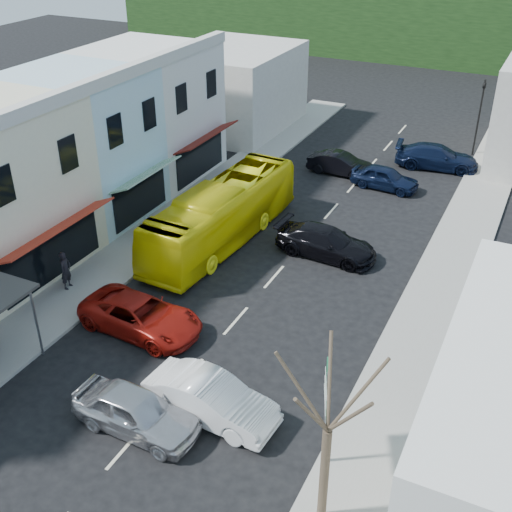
{
  "coord_description": "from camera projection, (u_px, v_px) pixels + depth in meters",
  "views": [
    {
      "loc": [
        10.64,
        -15.98,
        16.31
      ],
      "look_at": [
        0.0,
        6.0,
        2.2
      ],
      "focal_mm": 45.0,
      "sensor_mm": 36.0,
      "label": 1
    }
  ],
  "objects": [
    {
      "name": "ground",
      "position": [
        188.0,
        376.0,
        24.63
      ],
      "size": [
        120.0,
        120.0,
        0.0
      ],
      "primitive_type": "plane",
      "color": "black",
      "rests_on": "ground"
    },
    {
      "name": "sidewalk_left",
      "position": [
        165.0,
        227.0,
        35.22
      ],
      "size": [
        3.0,
        52.0,
        0.15
      ],
      "primitive_type": "cube",
      "color": "gray",
      "rests_on": "ground"
    },
    {
      "name": "sidewalk_right",
      "position": [
        440.0,
        292.0,
        29.56
      ],
      "size": [
        3.0,
        52.0,
        0.15
      ],
      "primitive_type": "cube",
      "color": "gray",
      "rests_on": "ground"
    },
    {
      "name": "shopfront_row",
      "position": [
        17.0,
        178.0,
        31.24
      ],
      "size": [
        8.25,
        30.0,
        8.0
      ],
      "color": "silver",
      "rests_on": "ground"
    },
    {
      "name": "distant_block_left",
      "position": [
        234.0,
        88.0,
        48.7
      ],
      "size": [
        8.0,
        10.0,
        6.0
      ],
      "primitive_type": "cube",
      "color": "#B7B2A8",
      "rests_on": "ground"
    },
    {
      "name": "bus",
      "position": [
        222.0,
        215.0,
        33.19
      ],
      "size": [
        3.17,
        11.73,
        3.1
      ],
      "primitive_type": "imported",
      "rotation": [
        0.0,
        0.0,
        -0.06
      ],
      "color": "yellow",
      "rests_on": "ground"
    },
    {
      "name": "car_silver",
      "position": [
        136.0,
        413.0,
        21.9
      ],
      "size": [
        4.45,
        1.94,
        1.4
      ],
      "primitive_type": "imported",
      "rotation": [
        0.0,
        0.0,
        1.54
      ],
      "color": "#B9BABF",
      "rests_on": "ground"
    },
    {
      "name": "car_white",
      "position": [
        211.0,
        401.0,
        22.4
      ],
      "size": [
        4.52,
        2.1,
        1.4
      ],
      "primitive_type": "imported",
      "rotation": [
        0.0,
        0.0,
        1.5
      ],
      "color": "silver",
      "rests_on": "ground"
    },
    {
      "name": "car_red",
      "position": [
        141.0,
        317.0,
        26.81
      ],
      "size": [
        4.72,
        2.22,
        1.4
      ],
      "primitive_type": "imported",
      "rotation": [
        0.0,
        0.0,
        1.5
      ],
      "color": "maroon",
      "rests_on": "ground"
    },
    {
      "name": "car_black_near",
      "position": [
        326.0,
        243.0,
        32.31
      ],
      "size": [
        4.6,
        2.1,
        1.4
      ],
      "primitive_type": "imported",
      "rotation": [
        0.0,
        0.0,
        1.51
      ],
      "color": "black",
      "rests_on": "ground"
    },
    {
      "name": "car_navy_mid",
      "position": [
        385.0,
        178.0,
        39.57
      ],
      "size": [
        4.54,
        2.18,
        1.4
      ],
      "primitive_type": "imported",
      "rotation": [
        0.0,
        0.0,
        1.48
      ],
      "color": "black",
      "rests_on": "ground"
    },
    {
      "name": "car_black_far",
      "position": [
        340.0,
        164.0,
        41.56
      ],
      "size": [
        4.46,
        1.94,
        1.4
      ],
      "primitive_type": "imported",
      "rotation": [
        0.0,
        0.0,
        1.54
      ],
      "color": "black",
      "rests_on": "ground"
    },
    {
      "name": "car_navy_far",
      "position": [
        437.0,
        158.0,
        42.45
      ],
      "size": [
        4.71,
        2.43,
        1.4
      ],
      "primitive_type": "imported",
      "rotation": [
        0.0,
        0.0,
        1.71
      ],
      "color": "black",
      "rests_on": "ground"
    },
    {
      "name": "pedestrian_left",
      "position": [
        66.0,
        272.0,
        29.37
      ],
      "size": [
        0.49,
        0.66,
        1.7
      ],
      "primitive_type": "imported",
      "rotation": [
        0.0,
        0.0,
        1.74
      ],
      "color": "black",
      "rests_on": "sidewalk_left"
    },
    {
      "name": "direction_sign",
      "position": [
        325.0,
        421.0,
        19.9
      ],
      "size": [
        1.39,
        1.86,
        3.84
      ],
      "primitive_type": null,
      "rotation": [
        0.0,
        0.0,
        0.38
      ],
      "color": "#125E36",
      "rests_on": "ground"
    },
    {
      "name": "street_tree",
      "position": [
        328.0,
        431.0,
        17.23
      ],
      "size": [
        3.96,
        3.96,
        7.23
      ],
      "primitive_type": null,
      "rotation": [
        0.0,
        0.0,
        0.42
      ],
      "color": "#3A2D21",
      "rests_on": "ground"
    },
    {
      "name": "traffic_signal",
      "position": [
        479.0,
        118.0,
        43.61
      ],
      "size": [
        1.32,
        1.45,
        5.26
      ],
      "primitive_type": null,
      "rotation": [
        0.0,
        0.0,
        2.71
      ],
      "color": "black",
      "rests_on": "ground"
    }
  ]
}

